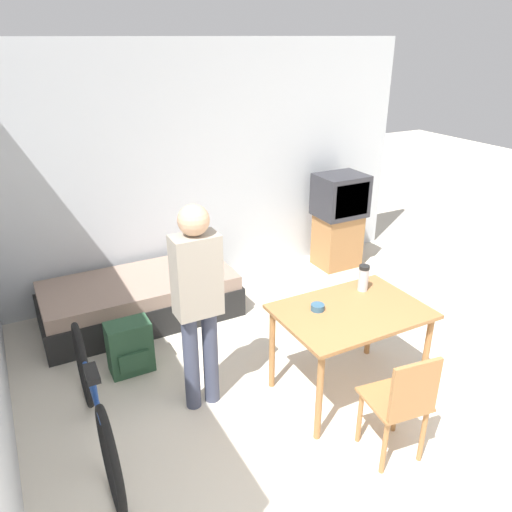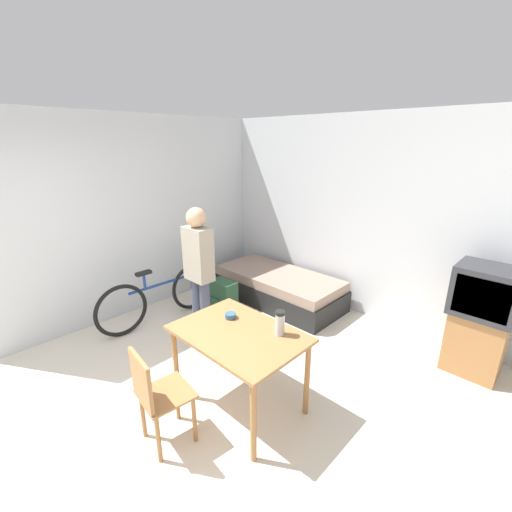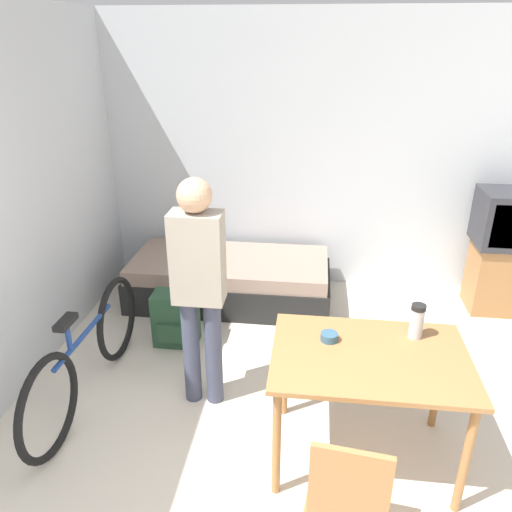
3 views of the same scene
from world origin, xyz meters
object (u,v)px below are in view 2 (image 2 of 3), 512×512
(tv, at_px, (481,318))
(person_standing, at_px, (199,267))
(bicycle, at_px, (160,297))
(daybed, at_px, (279,287))
(thermos_flask, at_px, (280,322))
(mate_bowl, at_px, (231,316))
(dining_table, at_px, (239,342))
(wooden_chair, at_px, (156,394))
(backpack, at_px, (224,297))

(tv, bearing_deg, person_standing, -146.80)
(bicycle, bearing_deg, daybed, 64.13)
(daybed, height_order, bicycle, bicycle)
(daybed, distance_m, thermos_flask, 2.33)
(mate_bowl, bearing_deg, tv, 49.58)
(person_standing, bearing_deg, dining_table, -20.76)
(person_standing, bearing_deg, tv, 33.20)
(bicycle, height_order, person_standing, person_standing)
(person_standing, relative_size, thermos_flask, 7.47)
(wooden_chair, xyz_separation_m, thermos_flask, (0.42, 0.97, 0.40))
(wooden_chair, distance_m, backpack, 2.31)
(tv, height_order, person_standing, person_standing)
(wooden_chair, xyz_separation_m, person_standing, (-0.96, 1.17, 0.48))
(daybed, xyz_separation_m, mate_bowl, (0.92, -1.80, 0.57))
(thermos_flask, xyz_separation_m, mate_bowl, (-0.52, -0.10, -0.10))
(mate_bowl, bearing_deg, daybed, 117.16)
(mate_bowl, bearing_deg, backpack, 142.04)
(dining_table, height_order, thermos_flask, thermos_flask)
(dining_table, distance_m, person_standing, 1.21)
(bicycle, distance_m, thermos_flask, 2.28)
(backpack, bearing_deg, tv, 18.33)
(dining_table, bearing_deg, backpack, 143.60)
(wooden_chair, relative_size, thermos_flask, 3.88)
(daybed, bearing_deg, person_standing, -87.61)
(backpack, bearing_deg, bicycle, -119.97)
(dining_table, relative_size, bicycle, 0.65)
(tv, relative_size, wooden_chair, 1.36)
(dining_table, distance_m, backpack, 1.90)
(bicycle, distance_m, backpack, 0.88)
(person_standing, bearing_deg, mate_bowl, -18.94)
(tv, xyz_separation_m, person_standing, (-2.52, -1.65, 0.34))
(wooden_chair, bearing_deg, person_standing, 129.33)
(daybed, height_order, person_standing, person_standing)
(daybed, xyz_separation_m, wooden_chair, (1.02, -2.67, 0.27))
(person_standing, distance_m, backpack, 1.08)
(backpack, bearing_deg, dining_table, -36.40)
(dining_table, xyz_separation_m, person_standing, (-1.10, 0.42, 0.30))
(wooden_chair, relative_size, backpack, 1.82)
(backpack, bearing_deg, thermos_flask, -26.37)
(bicycle, bearing_deg, tv, 27.21)
(thermos_flask, bearing_deg, person_standing, 171.93)
(tv, distance_m, bicycle, 3.77)
(tv, xyz_separation_m, backpack, (-2.91, -0.96, -0.39))
(tv, xyz_separation_m, mate_bowl, (-1.65, -1.94, 0.16))
(tv, height_order, bicycle, tv)
(dining_table, xyz_separation_m, wooden_chair, (-0.14, -0.75, -0.18))
(thermos_flask, bearing_deg, dining_table, -141.96)
(dining_table, bearing_deg, wooden_chair, -100.65)
(daybed, height_order, mate_bowl, mate_bowl)
(daybed, xyz_separation_m, bicycle, (-0.77, -1.58, 0.13))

